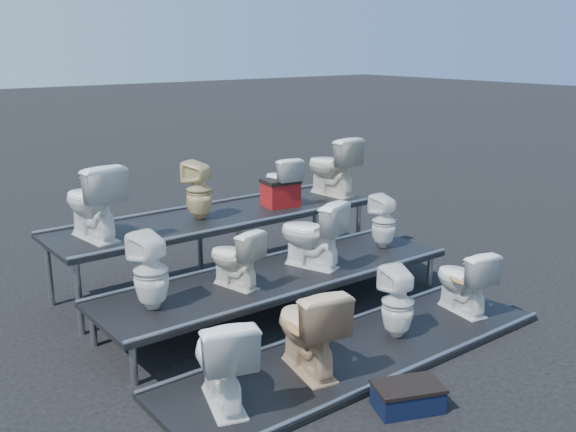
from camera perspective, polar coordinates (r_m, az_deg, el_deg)
ground at (r=7.34m, az=-0.71°, el=-8.57°), size 80.00×80.00×0.00m
tier_front at (r=6.43m, az=6.39°, el=-11.98°), size 4.20×1.20×0.06m
tier_mid at (r=7.25m, az=-0.72°, el=-6.90°), size 4.20×1.20×0.46m
tier_back at (r=8.20m, az=-6.18°, el=-2.85°), size 4.20×1.20×0.86m
toilet_0 at (r=5.38m, az=-5.91°, el=-12.48°), size 0.68×0.90×0.82m
toilet_1 at (r=5.84m, az=1.81°, el=-9.89°), size 0.63×0.90×0.84m
toilet_2 at (r=6.60m, az=9.72°, el=-7.59°), size 0.40×0.41×0.73m
toilet_3 at (r=7.35m, az=15.29°, el=-5.51°), size 0.53×0.78×0.73m
toilet_4 at (r=6.29m, az=-12.10°, el=-4.84°), size 0.39×0.39×0.76m
toilet_5 at (r=6.74m, az=-4.77°, el=-3.71°), size 0.48×0.69×0.64m
toilet_6 at (r=7.30m, az=2.09°, el=-1.56°), size 0.66×0.87×0.79m
toilet_7 at (r=8.09m, az=8.51°, el=-0.48°), size 0.31×0.31×0.67m
toilet_8 at (r=7.31m, az=-17.04°, el=1.27°), size 0.56×0.88×0.85m
toilet_9 at (r=7.87m, az=-7.89°, el=2.28°), size 0.43×0.44×0.72m
toilet_10 at (r=8.54m, az=-0.63°, el=3.18°), size 0.44×0.67×0.64m
toilet_11 at (r=9.08m, az=3.91°, el=4.48°), size 0.53×0.85×0.83m
red_crate at (r=8.47m, az=-0.67°, el=1.94°), size 0.48×0.40×0.31m
step_stool at (r=5.62m, az=10.59°, el=-15.65°), size 0.63×0.51×0.20m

